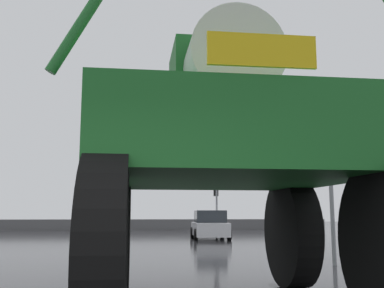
% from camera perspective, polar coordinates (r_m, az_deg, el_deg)
% --- Properties ---
extents(ground_plane, '(120.00, 120.00, 0.00)m').
position_cam_1_polar(ground_plane, '(20.19, -6.70, -12.54)').
color(ground_plane, black).
extents(oversize_sprayer, '(4.56, 5.44, 4.81)m').
position_cam_1_polar(oversize_sprayer, '(6.68, 4.08, -2.10)').
color(oversize_sprayer, black).
rests_on(oversize_sprayer, ground).
extents(sedan_ahead, '(2.03, 4.18, 1.52)m').
position_cam_1_polar(sedan_ahead, '(24.72, 2.25, -10.25)').
color(sedan_ahead, silver).
rests_on(sedan_ahead, ground).
extents(traffic_signal_near_right, '(0.24, 0.54, 4.10)m').
position_cam_1_polar(traffic_signal_near_right, '(12.93, 16.67, -1.05)').
color(traffic_signal_near_right, gray).
rests_on(traffic_signal_near_right, ground).
extents(traffic_signal_far_left, '(0.24, 0.55, 3.32)m').
position_cam_1_polar(traffic_signal_far_left, '(26.79, 3.06, -6.49)').
color(traffic_signal_far_left, gray).
rests_on(traffic_signal_far_left, ground).
extents(traffic_signal_far_right, '(0.24, 0.55, 3.95)m').
position_cam_1_polar(traffic_signal_far_right, '(26.50, -11.19, -5.30)').
color(traffic_signal_far_right, gray).
rests_on(traffic_signal_far_right, ground).
extents(roadside_barrier, '(32.15, 0.24, 0.90)m').
position_cam_1_polar(roadside_barrier, '(38.42, -6.72, -10.09)').
color(roadside_barrier, '#59595B').
rests_on(roadside_barrier, ground).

